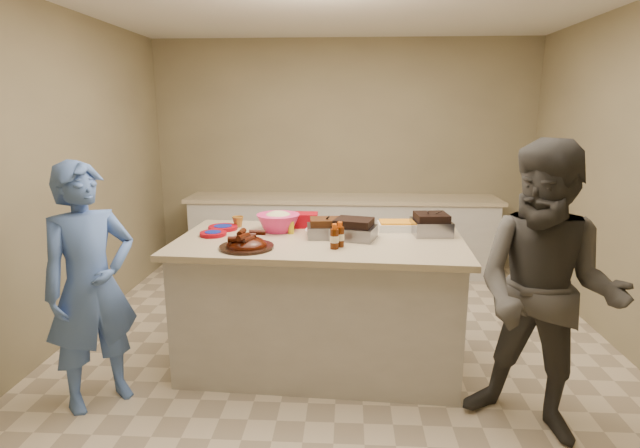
# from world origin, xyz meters

# --- Properties ---
(room) EXTENTS (4.50, 5.00, 2.70)m
(room) POSITION_xyz_m (0.00, 0.00, 0.00)
(room) COLOR #8A7D5B
(room) RESTS_ON ground
(back_counter) EXTENTS (3.60, 0.64, 0.90)m
(back_counter) POSITION_xyz_m (0.00, 2.20, 0.45)
(back_counter) COLOR beige
(back_counter) RESTS_ON ground
(island) EXTENTS (2.12, 1.19, 0.98)m
(island) POSITION_xyz_m (-0.13, -0.05, 0.00)
(island) COLOR beige
(island) RESTS_ON ground
(rib_platter) EXTENTS (0.47, 0.47, 0.15)m
(rib_platter) POSITION_xyz_m (-0.61, -0.32, 0.98)
(rib_platter) COLOR #451104
(rib_platter) RESTS_ON island
(pulled_pork_tray) EXTENTS (0.31, 0.25, 0.09)m
(pulled_pork_tray) POSITION_xyz_m (-0.08, 0.02, 0.98)
(pulled_pork_tray) COLOR #47230F
(pulled_pork_tray) RESTS_ON island
(brisket_tray) EXTENTS (0.36, 0.32, 0.09)m
(brisket_tray) POSITION_xyz_m (0.11, -0.02, 0.98)
(brisket_tray) COLOR black
(brisket_tray) RESTS_ON island
(roasting_pan) EXTENTS (0.30, 0.30, 0.11)m
(roasting_pan) POSITION_xyz_m (0.69, 0.14, 0.98)
(roasting_pan) COLOR gray
(roasting_pan) RESTS_ON island
(coleslaw_bowl) EXTENTS (0.35, 0.35, 0.23)m
(coleslaw_bowl) POSITION_xyz_m (-0.47, 0.17, 0.98)
(coleslaw_bowl) COLOR #E6286F
(coleslaw_bowl) RESTS_ON island
(sausage_plate) EXTENTS (0.32, 0.32, 0.05)m
(sausage_plate) POSITION_xyz_m (-0.10, 0.18, 0.98)
(sausage_plate) COLOR silver
(sausage_plate) RESTS_ON island
(mac_cheese_dish) EXTENTS (0.29, 0.22, 0.08)m
(mac_cheese_dish) POSITION_xyz_m (0.44, 0.26, 0.98)
(mac_cheese_dish) COLOR orange
(mac_cheese_dish) RESTS_ON island
(bbq_bottle_a) EXTENTS (0.06, 0.06, 0.17)m
(bbq_bottle_a) POSITION_xyz_m (-0.02, -0.30, 0.98)
(bbq_bottle_a) COLOR #401703
(bbq_bottle_a) RESTS_ON island
(bbq_bottle_b) EXTENTS (0.06, 0.06, 0.17)m
(bbq_bottle_b) POSITION_xyz_m (0.01, -0.25, 0.98)
(bbq_bottle_b) COLOR #401703
(bbq_bottle_b) RESTS_ON island
(mustard_bottle) EXTENTS (0.05, 0.05, 0.13)m
(mustard_bottle) POSITION_xyz_m (-0.36, 0.10, 0.98)
(mustard_bottle) COLOR gold
(mustard_bottle) RESTS_ON island
(sauce_bowl) EXTENTS (0.14, 0.05, 0.14)m
(sauce_bowl) POSITION_xyz_m (-0.09, 0.11, 0.98)
(sauce_bowl) COLOR silver
(sauce_bowl) RESTS_ON island
(plate_stack_large) EXTENTS (0.24, 0.24, 0.03)m
(plate_stack_large) POSITION_xyz_m (-0.91, 0.20, 0.98)
(plate_stack_large) COLOR maroon
(plate_stack_large) RESTS_ON island
(plate_stack_small) EXTENTS (0.21, 0.21, 0.03)m
(plate_stack_small) POSITION_xyz_m (-0.93, 0.00, 0.98)
(plate_stack_small) COLOR maroon
(plate_stack_small) RESTS_ON island
(plastic_cup) EXTENTS (0.10, 0.09, 0.09)m
(plastic_cup) POSITION_xyz_m (-0.81, 0.30, 0.98)
(plastic_cup) COLOR #9D631E
(plastic_cup) RESTS_ON island
(basket_stack) EXTENTS (0.22, 0.17, 0.11)m
(basket_stack) POSITION_xyz_m (-0.28, 0.34, 0.98)
(basket_stack) COLOR maroon
(basket_stack) RESTS_ON island
(guest_blue) EXTENTS (1.56, 1.52, 0.38)m
(guest_blue) POSITION_xyz_m (-1.55, -0.64, 0.00)
(guest_blue) COLOR #4D72BF
(guest_blue) RESTS_ON ground
(guest_gray) EXTENTS (1.66, 1.92, 0.66)m
(guest_gray) POSITION_xyz_m (1.19, -0.80, 0.00)
(guest_gray) COLOR #484641
(guest_gray) RESTS_ON ground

